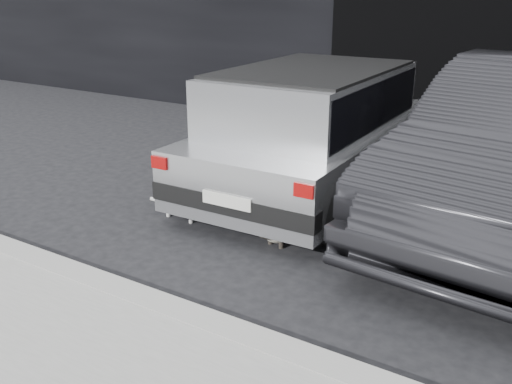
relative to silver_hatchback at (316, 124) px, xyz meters
The scene contains 6 objects.
ground 1.11m from the silver_hatchback, 118.68° to the right, with size 80.00×80.00×0.00m, color black.
garage_opening 3.44m from the silver_hatchback, 79.05° to the left, with size 4.00×0.10×2.60m, color black.
curb 3.40m from the silver_hatchback, 78.73° to the right, with size 18.00×0.25×0.12m, color gray.
silver_hatchback is the anchor object (origin of this frame).
cat_siamese 1.78m from the silver_hatchback, 73.58° to the right, with size 0.41×0.86×0.30m.
cat_white 1.89m from the silver_hatchback, 115.15° to the right, with size 0.83×0.29×0.38m.
Camera 1 is at (3.34, -5.47, 2.43)m, focal length 40.00 mm.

